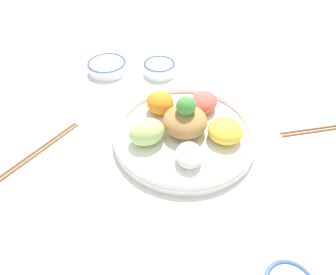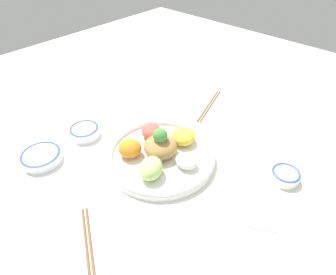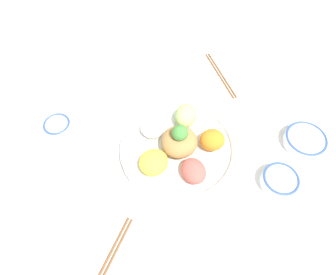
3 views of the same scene
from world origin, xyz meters
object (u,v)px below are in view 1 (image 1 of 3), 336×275
object	(u,v)px
rice_bowl_blue	(107,66)
salad_platter	(184,129)
sauce_bowl_dark	(159,68)
chopsticks_pair_far	(327,128)
chopsticks_pair_near	(39,150)

from	to	relation	value
rice_bowl_blue	salad_platter	bearing A→B (deg)	-45.85
sauce_bowl_dark	chopsticks_pair_far	xyz separation A→B (m)	(0.44, -0.20, -0.02)
rice_bowl_blue	chopsticks_pair_near	world-z (taller)	rice_bowl_blue
salad_platter	sauce_bowl_dark	distance (m)	0.29
salad_platter	chopsticks_pair_far	bearing A→B (deg)	10.57
salad_platter	chopsticks_pair_far	xyz separation A→B (m)	(0.35, 0.07, -0.02)
salad_platter	sauce_bowl_dark	world-z (taller)	salad_platter
salad_platter	chopsticks_pair_near	xyz separation A→B (m)	(-0.33, -0.08, -0.02)
rice_bowl_blue	chopsticks_pair_far	xyz separation A→B (m)	(0.61, -0.20, -0.02)
salad_platter	rice_bowl_blue	distance (m)	0.37
rice_bowl_blue	chopsticks_pair_near	distance (m)	0.35
salad_platter	chopsticks_pair_far	distance (m)	0.36
sauce_bowl_dark	chopsticks_pair_far	size ratio (longest dim) A/B	0.41
salad_platter	chopsticks_pair_near	bearing A→B (deg)	-166.13
salad_platter	rice_bowl_blue	bearing A→B (deg)	134.15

